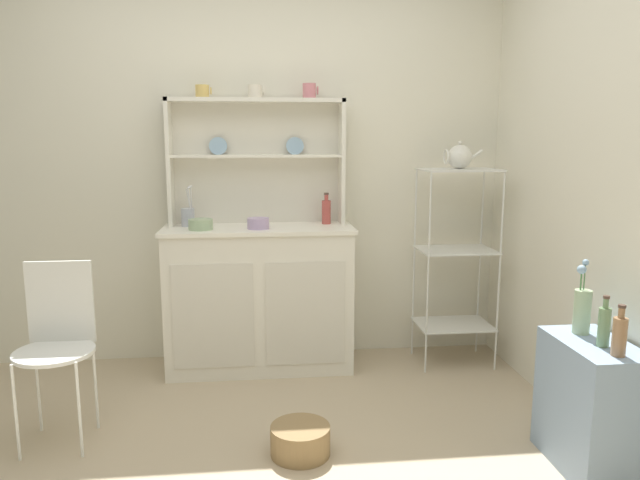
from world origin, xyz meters
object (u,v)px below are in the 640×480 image
Objects in this scene: floor_basket at (300,440)px; hutch_shelf_unit at (257,152)px; oil_bottle at (604,326)px; bakers_rack at (456,247)px; hutch_cabinet at (260,296)px; bowl_mixing_large at (201,224)px; side_shelf_blue at (590,405)px; utensil_jar at (188,216)px; flower_vase at (582,307)px; wire_chair at (57,334)px; vinegar_bottle at (620,335)px; cup_gold_0 at (203,91)px; porcelain_teapot at (460,157)px; jam_bottle at (326,211)px.

hutch_shelf_unit is at bearing 97.92° from floor_basket.
floor_basket is 1.26× the size of oil_bottle.
hutch_cabinet is at bearing 177.81° from bakers_rack.
bowl_mixing_large reaches higher than oil_bottle.
utensil_jar is (-1.83, 1.38, 0.67)m from side_shelf_blue.
side_shelf_blue is 3.99× the size of bowl_mixing_large.
side_shelf_blue is 0.42m from flower_vase.
side_shelf_blue is 0.67× the size of wire_chair.
bowl_mixing_large is at bearing 51.97° from wire_chair.
hutch_cabinet is 1.85m from flower_vase.
flower_vase is 0.28m from vinegar_bottle.
wire_chair is 1.11m from utensil_jar.
hutch_shelf_unit is at bearing 47.57° from wire_chair.
flower_vase is 1.59× the size of vinegar_bottle.
hutch_shelf_unit reaches higher than flower_vase.
oil_bottle is (0.18, -1.31, -0.09)m from bakers_rack.
oil_bottle is (1.73, -1.47, -1.04)m from cup_gold_0.
porcelain_teapot is (1.65, -0.12, 0.36)m from utensil_jar.
side_shelf_blue is (1.41, -1.30, -0.17)m from hutch_cabinet.
utensil_jar is (-0.11, -0.04, -0.75)m from cup_gold_0.
cup_gold_0 is (-1.73, 1.43, 1.41)m from side_shelf_blue.
cup_gold_0 is (-0.32, 0.12, 1.24)m from hutch_cabinet.
wire_chair is at bearing -160.93° from porcelain_teapot.
hutch_shelf_unit is at bearing 136.24° from flower_vase.
jam_bottle reaches higher than flower_vase.
vinegar_bottle is (1.41, -1.46, 0.20)m from hutch_cabinet.
porcelain_teapot is 0.71× the size of flower_vase.
hutch_shelf_unit is 1.89× the size of side_shelf_blue.
vinegar_bottle is at bearing -38.43° from bowl_mixing_large.
hutch_cabinet reaches higher than floor_basket.
hutch_cabinet is 0.58m from bowl_mixing_large.
cup_gold_0 is 0.29× the size of flower_vase.
hutch_shelf_unit reaches higher than wire_chair.
cup_gold_0 reaches higher than flower_vase.
oil_bottle is (-0.00, -0.05, 0.37)m from side_shelf_blue.
oil_bottle reaches higher than vinegar_bottle.
wire_chair is at bearing 166.71° from oil_bottle.
floor_basket is 1.57m from utensil_jar.
porcelain_teapot is (1.56, 0.03, 0.39)m from bowl_mixing_large.
wire_chair is 2.57× the size of flower_vase.
hutch_shelf_unit is 11.26× the size of cup_gold_0.
side_shelf_blue is at bearing -35.20° from bowl_mixing_large.
bowl_mixing_large is (0.61, 0.72, 0.40)m from wire_chair.
utensil_jar is at bearing 169.68° from hutch_cabinet.
porcelain_teapot is at bearing 0.97° from bowl_mixing_large.
bowl_mixing_large is 0.78m from jam_bottle.
bakers_rack is at bearing -4.30° from utensil_jar.
cup_gold_0 is at bearing 137.52° from vinegar_bottle.
wire_chair is at bearing 167.82° from side_shelf_blue.
cup_gold_0 reaches higher than utensil_jar.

